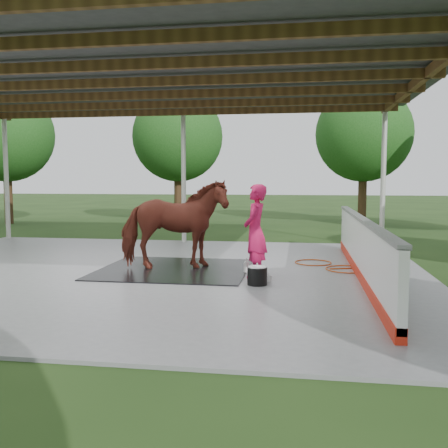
# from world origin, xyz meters

# --- Properties ---
(ground) EXTENTS (100.00, 100.00, 0.00)m
(ground) POSITION_xyz_m (0.00, 0.00, 0.00)
(ground) COLOR #1E3814
(concrete_slab) EXTENTS (12.00, 10.00, 0.05)m
(concrete_slab) POSITION_xyz_m (0.00, 0.00, 0.03)
(concrete_slab) COLOR slate
(concrete_slab) RESTS_ON ground
(pavilion_structure) EXTENTS (12.60, 10.60, 4.05)m
(pavilion_structure) POSITION_xyz_m (0.00, -0.00, 3.97)
(pavilion_structure) COLOR beige
(pavilion_structure) RESTS_ON ground
(dasher_board) EXTENTS (0.16, 8.00, 1.15)m
(dasher_board) POSITION_xyz_m (4.60, 0.00, 0.59)
(dasher_board) COLOR red
(dasher_board) RESTS_ON concrete_slab
(tree_belt) EXTENTS (28.00, 28.00, 5.80)m
(tree_belt) POSITION_xyz_m (0.30, 0.90, 3.79)
(tree_belt) COLOR #382314
(tree_belt) RESTS_ON ground
(rubber_mat) EXTENTS (3.05, 2.86, 0.02)m
(rubber_mat) POSITION_xyz_m (0.86, 0.21, 0.06)
(rubber_mat) COLOR black
(rubber_mat) RESTS_ON concrete_slab
(horse) EXTENTS (2.37, 1.54, 1.85)m
(horse) POSITION_xyz_m (0.86, 0.21, 1.00)
(horse) COLOR maroon
(horse) RESTS_ON rubber_mat
(handler) EXTENTS (0.53, 0.71, 1.78)m
(handler) POSITION_xyz_m (2.59, -0.33, 0.94)
(handler) COLOR #C8154E
(handler) RESTS_ON concrete_slab
(wash_bucket) EXTENTS (0.36, 0.36, 0.33)m
(wash_bucket) POSITION_xyz_m (2.69, -1.00, 0.22)
(wash_bucket) COLOR black
(wash_bucket) RESTS_ON concrete_slab
(soap_bottle_a) EXTENTS (0.13, 0.13, 0.31)m
(soap_bottle_a) POSITION_xyz_m (2.39, 0.07, 0.21)
(soap_bottle_a) COLOR silver
(soap_bottle_a) RESTS_ON concrete_slab
(soap_bottle_b) EXTENTS (0.11, 0.11, 0.17)m
(soap_bottle_b) POSITION_xyz_m (2.88, -0.71, 0.13)
(soap_bottle_b) COLOR #338CD8
(soap_bottle_b) RESTS_ON concrete_slab
(hose_coil) EXTENTS (2.05, 1.59, 0.02)m
(hose_coil) POSITION_xyz_m (4.12, 1.09, 0.06)
(hose_coil) COLOR #B1420C
(hose_coil) RESTS_ON concrete_slab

